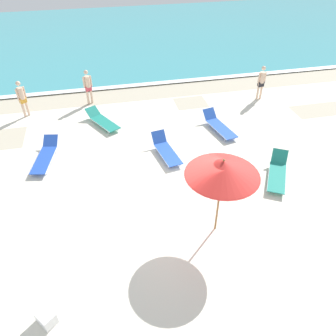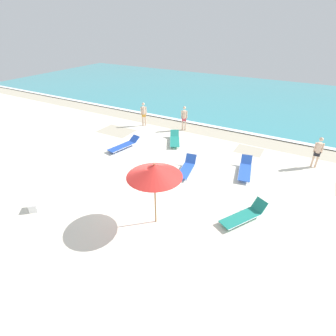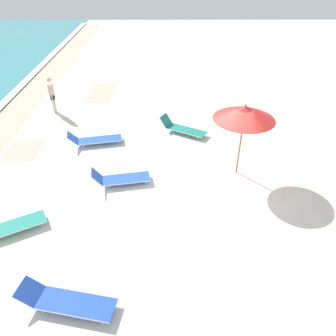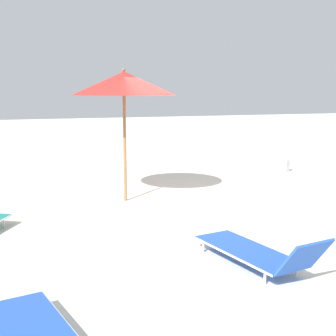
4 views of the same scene
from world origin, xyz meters
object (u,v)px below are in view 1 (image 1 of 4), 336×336
sun_lounger_mid_beach_solo (102,121)px  beachgoer_shoreline_child (261,81)px  sun_lounger_near_water_right (166,150)px  beach_umbrella (223,168)px  sun_lounger_under_umbrella (45,156)px  beachgoer_wading_adult (88,85)px  sun_lounger_near_water_left (219,125)px  cooler_box (46,317)px  sun_lounger_beside_umbrella (278,173)px  beachgoer_strolling_adult (22,97)px

sun_lounger_mid_beach_solo → beachgoer_shoreline_child: beachgoer_shoreline_child is taller
sun_lounger_near_water_right → beachgoer_shoreline_child: beachgoer_shoreline_child is taller
beach_umbrella → sun_lounger_under_umbrella: (-5.38, 4.87, -2.17)m
beachgoer_wading_adult → sun_lounger_near_water_right: bearing=-80.9°
sun_lounger_near_water_left → beachgoer_wading_adult: 6.85m
beach_umbrella → cooler_box: (-4.91, -1.92, -2.18)m
sun_lounger_mid_beach_solo → beach_umbrella: bearing=-96.0°
beach_umbrella → beachgoer_wading_adult: bearing=110.1°
beach_umbrella → cooler_box: bearing=-158.7°
sun_lounger_beside_umbrella → beachgoer_wading_adult: bearing=160.8°
sun_lounger_near_water_right → beachgoer_wading_adult: size_ratio=1.17×
beachgoer_strolling_adult → cooler_box: beachgoer_strolling_adult is taller
sun_lounger_near_water_right → beachgoer_shoreline_child: size_ratio=1.17×
sun_lounger_mid_beach_solo → beachgoer_wading_adult: size_ratio=1.22×
sun_lounger_beside_umbrella → cooler_box: sun_lounger_beside_umbrella is taller
beachgoer_shoreline_child → cooler_box: (-10.11, -9.99, -0.81)m
beach_umbrella → sun_lounger_near_water_left: bearing=69.4°
sun_lounger_beside_umbrella → sun_lounger_mid_beach_solo: (-6.05, 5.30, -0.01)m
beach_umbrella → sun_lounger_near_water_right: (-0.65, 4.19, -2.15)m
beachgoer_strolling_adult → cooler_box: 10.87m
cooler_box → beach_umbrella: bearing=72.5°
sun_lounger_beside_umbrella → beachgoer_strolling_adult: beachgoer_strolling_adult is taller
beach_umbrella → sun_lounger_beside_umbrella: size_ratio=1.27×
sun_lounger_under_umbrella → sun_lounger_near_water_right: bearing=3.1°
sun_lounger_beside_umbrella → cooler_box: size_ratio=3.47×
beach_umbrella → beachgoer_wading_adult: beach_umbrella is taller
sun_lounger_near_water_left → sun_lounger_near_water_right: bearing=-165.2°
beach_umbrella → beachgoer_shoreline_child: bearing=57.2°
sun_lounger_near_water_left → beach_umbrella: bearing=-122.5°
sun_lounger_under_umbrella → sun_lounger_mid_beach_solo: bearing=55.3°
sun_lounger_under_umbrella → sun_lounger_near_water_left: (7.47, 0.69, 0.01)m
sun_lounger_near_water_right → beachgoer_wading_adult: 6.04m
sun_lounger_mid_beach_solo → cooler_box: bearing=-130.6°
sun_lounger_mid_beach_solo → cooler_box: 9.29m
beachgoer_strolling_adult → cooler_box: (1.60, -10.72, -0.81)m
beach_umbrella → sun_lounger_near_water_left: (2.09, 5.56, -2.16)m
sun_lounger_near_water_left → sun_lounger_near_water_right: 3.07m
sun_lounger_mid_beach_solo → beachgoer_strolling_adult: size_ratio=1.22×
sun_lounger_near_water_left → sun_lounger_under_umbrella: bearing=173.5°
sun_lounger_under_umbrella → beachgoer_strolling_adult: (-1.13, 3.93, 0.79)m
sun_lounger_near_water_right → beachgoer_strolling_adult: (-5.86, 4.62, 0.78)m
sun_lounger_mid_beach_solo → sun_lounger_beside_umbrella: bearing=-69.9°
sun_lounger_beside_umbrella → beachgoer_strolling_adult: size_ratio=1.20×
sun_lounger_near_water_left → cooler_box: (-7.00, -7.48, -0.03)m
sun_lounger_under_umbrella → sun_lounger_beside_umbrella: bearing=-8.3°
sun_lounger_near_water_left → cooler_box: sun_lounger_near_water_left is taller
sun_lounger_near_water_right → beachgoer_wading_adult: bearing=108.0°
sun_lounger_beside_umbrella → beachgoer_wading_adult: (-6.52, 7.60, 0.78)m
sun_lounger_near_water_left → beachgoer_shoreline_child: beachgoer_shoreline_child is taller
beach_umbrella → sun_lounger_mid_beach_solo: (-2.99, 7.17, -2.16)m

